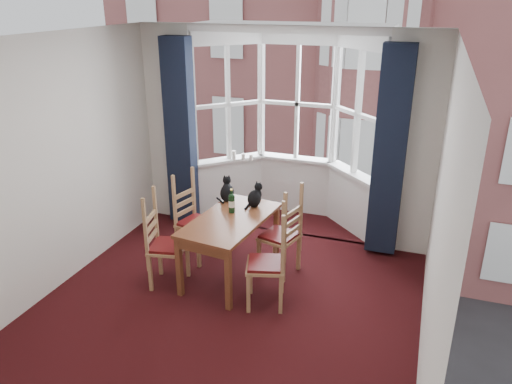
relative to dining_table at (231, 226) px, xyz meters
The scene contains 23 objects.
floor 1.12m from the dining_table, 77.37° to the right, with size 4.50×4.50×0.00m, color black.
ceiling 2.33m from the dining_table, 77.37° to the right, with size 4.50×4.50×0.00m, color white.
wall_left 2.14m from the dining_table, 153.88° to the right, with size 4.50×4.50×0.00m, color silver.
wall_right 2.48m from the dining_table, 21.90° to the right, with size 4.50×4.50×0.00m, color silver.
wall_near 3.23m from the dining_table, 86.39° to the right, with size 4.00×4.00×0.00m, color silver.
wall_back_pier_left 2.13m from the dining_table, 136.74° to the left, with size 0.70×0.12×2.80m, color silver.
wall_back_pier_right 2.42m from the dining_table, 36.48° to the left, with size 0.70×0.12×2.80m, color silver.
bay_window 2.02m from the dining_table, 83.96° to the left, with size 2.76×0.94×2.80m.
curtain_left 1.84m from the dining_table, 135.85° to the left, with size 0.38×0.22×2.60m, color black.
curtain_right 2.12m from the dining_table, 36.25° to the left, with size 0.38×0.22×2.60m, color black.
dining_table is the anchor object (origin of this frame).
chair_left_near 0.84m from the dining_table, 148.93° to the right, with size 0.48×0.49×0.92m.
chair_left_far 0.74m from the dining_table, 156.58° to the left, with size 0.49×0.50×0.92m.
chair_right_near 0.78m from the dining_table, 30.79° to the right, with size 0.50×0.52×0.92m.
chair_right_far 0.67m from the dining_table, 22.43° to the left, with size 0.50×0.51×0.92m.
cat_left 0.58m from the dining_table, 116.31° to the left, with size 0.24×0.27×0.32m.
cat_right 0.50m from the dining_table, 70.91° to the left, with size 0.23×0.26×0.31m.
wine_bottle 0.28m from the dining_table, 106.14° to the left, with size 0.07×0.07×0.29m.
candle_tall 1.85m from the dining_table, 110.50° to the left, with size 0.06×0.06×0.13m, color white.
candle_short 1.84m from the dining_table, 106.06° to the left, with size 0.06×0.06×0.09m, color white.
candle_extra 1.83m from the dining_table, 102.38° to the left, with size 0.05×0.05×0.08m, color white.
street 32.07m from the dining_table, 89.64° to the left, with size 80.00×80.00×0.00m, color #333335.
tenement_building 13.16m from the dining_table, 89.14° to the left, with size 18.40×7.80×15.20m.
Camera 1 is at (1.82, -3.93, 3.17)m, focal length 35.00 mm.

